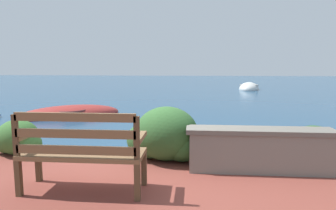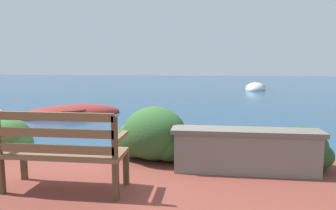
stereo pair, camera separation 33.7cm
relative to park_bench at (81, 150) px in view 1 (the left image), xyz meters
The scene contains 8 objects.
ground_plane 1.85m from the park_bench, 64.60° to the left, with size 80.00×80.00×0.00m.
park_bench is the anchor object (origin of this frame).
stone_wall 2.28m from the park_bench, 22.06° to the left, with size 1.94×0.39×0.58m.
hedge_clump_far_left 2.05m from the park_bench, 139.95° to the left, with size 0.82×0.59×0.56m.
hedge_clump_left 1.49m from the park_bench, 56.86° to the left, with size 1.18×0.85×0.80m.
hedge_clump_centre 3.11m from the park_bench, 21.24° to the left, with size 0.85×0.61×0.58m.
rowboat_nearest 6.67m from the park_bench, 114.18° to the left, with size 3.34×2.82×0.61m.
rowboat_mid 17.53m from the park_bench, 74.01° to the left, with size 1.82×2.54×0.87m.
Camera 1 is at (0.49, -4.65, 1.64)m, focal length 32.00 mm.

